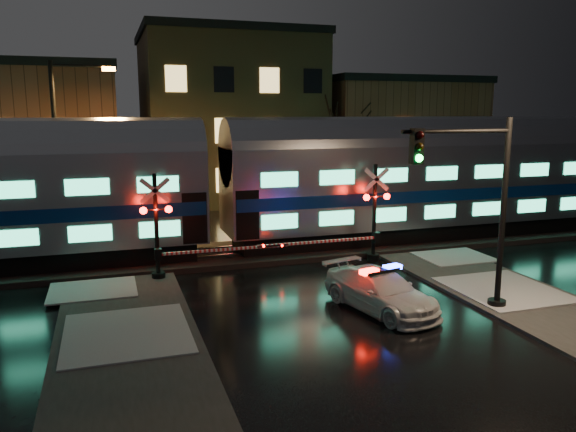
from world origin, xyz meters
The scene contains 13 objects.
ground centered at (0.00, 0.00, 0.00)m, with size 120.00×120.00×0.00m, color black.
ballast centered at (0.00, 5.00, 0.12)m, with size 90.00×4.20×0.24m, color black.
sidewalk_left centered at (-6.50, -6.00, 0.06)m, with size 4.00×20.00×0.12m, color #2D2D2D.
sidewalk_right centered at (6.50, -6.00, 0.06)m, with size 4.00×20.00×0.12m, color #2D2D2D.
building_left centered at (-13.00, 22.00, 4.50)m, with size 14.00×10.00×9.00m, color brown.
building_mid centered at (2.00, 22.50, 5.75)m, with size 12.00×11.00×11.50m, color brown.
building_right centered at (15.00, 22.00, 4.25)m, with size 12.00×10.00×8.50m, color brown.
train centered at (-2.40, 5.00, 3.38)m, with size 51.00×3.12×5.92m.
police_car centered at (1.46, -3.21, 0.66)m, with size 2.83×4.79×1.46m.
crossing_signal_right centered at (3.66, 2.31, 1.75)m, with size 5.96×0.66×4.22m.
crossing_signal_left centered at (-4.76, 2.31, 1.71)m, with size 5.82×0.66×4.12m.
traffic_light centered at (4.19, -4.34, 3.31)m, with size 4.03×0.71×6.23m.
streetlight centered at (-8.63, 9.00, 4.99)m, with size 2.90×0.30×8.66m.
Camera 1 is at (-6.80, -18.91, 6.39)m, focal length 35.00 mm.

